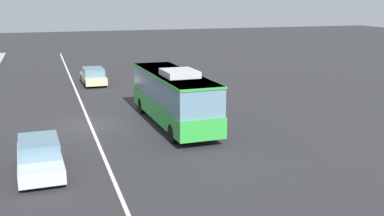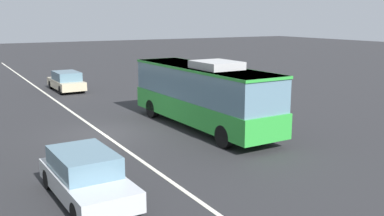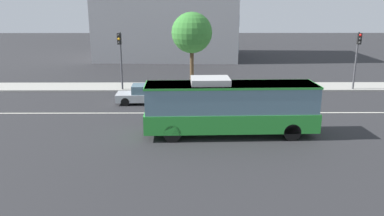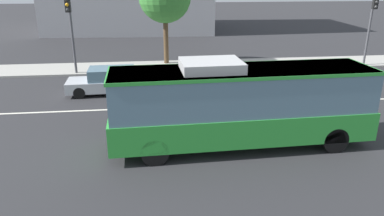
{
  "view_description": "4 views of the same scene",
  "coord_description": "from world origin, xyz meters",
  "px_view_note": "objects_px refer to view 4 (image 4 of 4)",
  "views": [
    {
      "loc": [
        -27.34,
        2.51,
        7.42
      ],
      "look_at": [
        -4.17,
        -5.0,
        1.62
      ],
      "focal_mm": 43.71,
      "sensor_mm": 36.0,
      "label": 1
    },
    {
      "loc": [
        -19.8,
        6.37,
        5.49
      ],
      "look_at": [
        -2.89,
        -3.3,
        1.44
      ],
      "focal_mm": 41.1,
      "sensor_mm": 36.0,
      "label": 2
    },
    {
      "loc": [
        -3.79,
        -26.3,
        7.5
      ],
      "look_at": [
        -3.65,
        -4.32,
        1.54
      ],
      "focal_mm": 35.75,
      "sensor_mm": 36.0,
      "label": 3
    },
    {
      "loc": [
        -4.8,
        -17.58,
        6.32
      ],
      "look_at": [
        -3.16,
        -3.59,
        1.23
      ],
      "focal_mm": 34.11,
      "sensor_mm": 36.0,
      "label": 4
    }
  ],
  "objects_px": {
    "transit_bus": "(241,102)",
    "traffic_light_near_corner": "(70,22)",
    "traffic_light_mid_block": "(372,18)",
    "sedan_silver": "(109,81)"
  },
  "relations": [
    {
      "from": "sedan_silver",
      "to": "traffic_light_near_corner",
      "type": "relative_size",
      "value": 0.88
    },
    {
      "from": "traffic_light_near_corner",
      "to": "traffic_light_mid_block",
      "type": "height_order",
      "value": "same"
    },
    {
      "from": "traffic_light_near_corner",
      "to": "traffic_light_mid_block",
      "type": "relative_size",
      "value": 1.0
    },
    {
      "from": "sedan_silver",
      "to": "traffic_light_mid_block",
      "type": "distance_m",
      "value": 18.85
    },
    {
      "from": "traffic_light_near_corner",
      "to": "traffic_light_mid_block",
      "type": "bearing_deg",
      "value": 94.9
    },
    {
      "from": "transit_bus",
      "to": "traffic_light_near_corner",
      "type": "bearing_deg",
      "value": 123.33
    },
    {
      "from": "transit_bus",
      "to": "traffic_light_mid_block",
      "type": "relative_size",
      "value": 1.94
    },
    {
      "from": "transit_bus",
      "to": "sedan_silver",
      "type": "height_order",
      "value": "transit_bus"
    },
    {
      "from": "sedan_silver",
      "to": "traffic_light_near_corner",
      "type": "xyz_separation_m",
      "value": [
        -2.67,
        4.32,
        2.84
      ]
    },
    {
      "from": "transit_bus",
      "to": "traffic_light_mid_block",
      "type": "distance_m",
      "value": 17.31
    }
  ]
}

